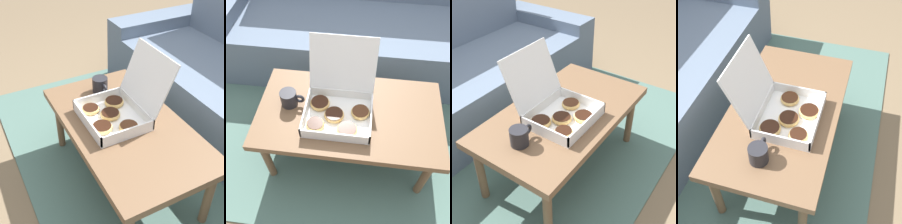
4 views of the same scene
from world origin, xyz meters
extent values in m
plane|color=#756047|center=(0.00, 0.00, 0.00)|extent=(12.00, 12.00, 0.00)
cube|color=#4C6B60|center=(0.00, 0.30, 0.01)|extent=(2.45, 1.94, 0.01)
cube|color=slate|center=(0.00, 0.69, 0.21)|extent=(1.85, 0.67, 0.41)
cube|color=slate|center=(-1.05, 0.79, 0.26)|extent=(0.24, 0.87, 0.51)
cube|color=brown|center=(0.00, -0.13, 0.40)|extent=(1.00, 0.56, 0.04)
cylinder|color=brown|center=(-0.44, -0.35, 0.19)|extent=(0.04, 0.04, 0.38)
cylinder|color=brown|center=(0.44, -0.35, 0.19)|extent=(0.04, 0.04, 0.38)
cylinder|color=brown|center=(-0.44, 0.09, 0.19)|extent=(0.04, 0.04, 0.38)
cylinder|color=brown|center=(0.44, 0.09, 0.19)|extent=(0.04, 0.04, 0.38)
cube|color=white|center=(-0.06, -0.18, 0.42)|extent=(0.35, 0.29, 0.01)
cube|color=white|center=(-0.06, -0.32, 0.46)|extent=(0.35, 0.01, 0.06)
cube|color=white|center=(-0.06, -0.04, 0.46)|extent=(0.35, 0.01, 0.06)
cube|color=white|center=(-0.23, -0.18, 0.46)|extent=(0.01, 0.29, 0.06)
cube|color=white|center=(0.11, -0.18, 0.46)|extent=(0.01, 0.29, 0.06)
cube|color=white|center=(-0.06, 0.02, 0.62)|extent=(0.35, 0.12, 0.27)
torus|color=#E0B266|center=(-0.16, -0.11, 0.44)|extent=(0.11, 0.11, 0.03)
cylinder|color=black|center=(-0.16, -0.11, 0.45)|extent=(0.09, 0.09, 0.01)
torus|color=#E0B266|center=(-0.08, -0.18, 0.44)|extent=(0.10, 0.10, 0.03)
cylinder|color=black|center=(-0.08, -0.18, 0.45)|extent=(0.09, 0.09, 0.01)
torus|color=#E0B266|center=(0.00, -0.26, 0.44)|extent=(0.10, 0.10, 0.03)
cylinder|color=black|center=(0.00, -0.26, 0.45)|extent=(0.09, 0.09, 0.01)
torus|color=#E0B266|center=(0.06, -0.15, 0.44)|extent=(0.10, 0.10, 0.03)
cylinder|color=#472614|center=(0.06, -0.15, 0.45)|extent=(0.09, 0.09, 0.01)
torus|color=#E0B266|center=(-0.16, -0.25, 0.44)|extent=(0.09, 0.09, 0.03)
cylinder|color=black|center=(-0.16, -0.25, 0.45)|extent=(0.08, 0.08, 0.01)
cylinder|color=#232328|center=(-0.33, -0.12, 0.46)|extent=(0.09, 0.09, 0.09)
torus|color=#232328|center=(-0.27, -0.12, 0.47)|extent=(0.06, 0.02, 0.06)
camera|label=1|loc=(1.08, -0.77, 1.42)|focal=50.00mm
camera|label=2|loc=(0.05, -1.00, 1.54)|focal=42.00mm
camera|label=3|loc=(-1.12, -0.92, 1.41)|focal=50.00mm
camera|label=4|loc=(-1.05, -0.47, 1.60)|focal=50.00mm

